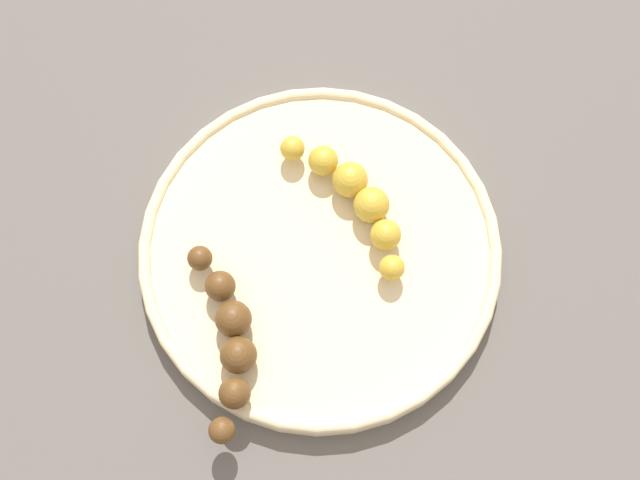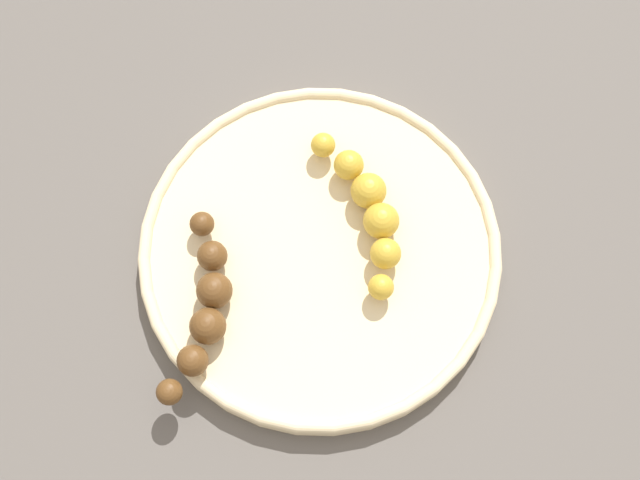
% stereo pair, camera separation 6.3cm
% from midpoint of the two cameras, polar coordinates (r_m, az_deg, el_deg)
% --- Properties ---
extents(ground_plane, '(2.40, 2.40, 0.00)m').
position_cam_midpoint_polar(ground_plane, '(0.66, -2.68, -1.48)').
color(ground_plane, '#56514C').
extents(fruit_bowl, '(0.29, 0.29, 0.02)m').
position_cam_midpoint_polar(fruit_bowl, '(0.65, -2.73, -1.14)').
color(fruit_bowl, beige).
rests_on(fruit_bowl, ground_plane).
extents(banana_spotted, '(0.07, 0.15, 0.03)m').
position_cam_midpoint_polar(banana_spotted, '(0.64, -0.24, 2.75)').
color(banana_spotted, gold).
rests_on(banana_spotted, fruit_bowl).
extents(banana_overripe, '(0.06, 0.15, 0.03)m').
position_cam_midpoint_polar(banana_overripe, '(0.62, -9.41, -7.33)').
color(banana_overripe, '#593819').
rests_on(banana_overripe, fruit_bowl).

